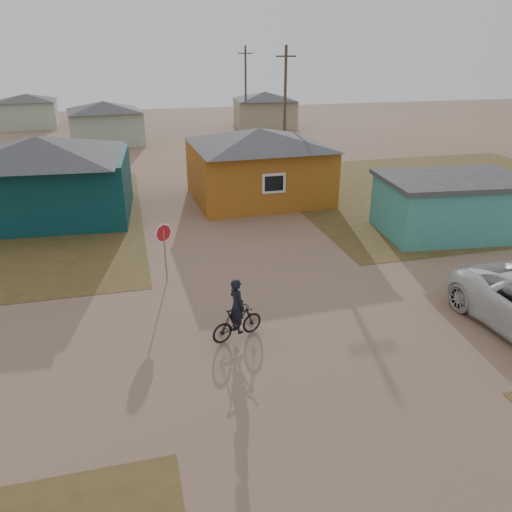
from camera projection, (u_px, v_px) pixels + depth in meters
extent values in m
plane|color=#8C6751|center=(296.00, 332.00, 14.95)|extent=(120.00, 120.00, 0.00)
cube|color=brown|center=(449.00, 190.00, 29.77)|extent=(20.00, 18.00, 0.00)
cube|color=#082E31|center=(44.00, 188.00, 24.46)|extent=(8.40, 6.54, 3.00)
pyramid|color=#353537|center=(37.00, 147.00, 23.69)|extent=(8.93, 7.08, 1.00)
cube|color=#A25919|center=(258.00, 172.00, 27.44)|extent=(7.21, 6.24, 3.00)
pyramid|color=#353537|center=(258.00, 137.00, 26.68)|extent=(7.72, 6.76, 0.90)
cube|color=silver|center=(274.00, 183.00, 24.68)|extent=(1.20, 0.06, 1.00)
cube|color=black|center=(274.00, 183.00, 24.65)|extent=(0.95, 0.04, 0.75)
cube|color=teal|center=(450.00, 208.00, 22.47)|extent=(6.39, 4.61, 2.40)
cube|color=#353537|center=(455.00, 179.00, 21.97)|extent=(6.71, 4.93, 0.20)
cube|color=#A1AE95|center=(106.00, 127.00, 43.37)|extent=(6.49, 5.60, 2.80)
pyramid|color=#353537|center=(103.00, 106.00, 42.67)|extent=(7.04, 6.15, 0.80)
cube|color=gray|center=(265.00, 113.00, 52.41)|extent=(6.41, 5.50, 2.80)
pyramid|color=#353537|center=(265.00, 96.00, 51.71)|extent=(6.95, 6.05, 0.80)
cube|color=#A1AE95|center=(29.00, 114.00, 52.26)|extent=(5.75, 5.28, 2.70)
pyramid|color=#353537|center=(26.00, 97.00, 51.60)|extent=(6.28, 5.81, 0.70)
cylinder|color=#4C3E2E|center=(285.00, 107.00, 34.53)|extent=(0.20, 0.20, 8.00)
cube|color=#4C3E2E|center=(286.00, 56.00, 33.25)|extent=(1.40, 0.10, 0.10)
cylinder|color=#4C3E2E|center=(246.00, 89.00, 49.04)|extent=(0.20, 0.20, 8.00)
cube|color=#4C3E2E|center=(245.00, 53.00, 47.76)|extent=(1.40, 0.10, 0.10)
cylinder|color=gray|center=(165.00, 256.00, 17.82)|extent=(0.06, 0.06, 2.00)
imported|color=black|center=(237.00, 323.00, 14.47)|extent=(1.73, 1.02, 1.01)
imported|color=black|center=(237.00, 306.00, 14.25)|extent=(0.58, 0.70, 1.65)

